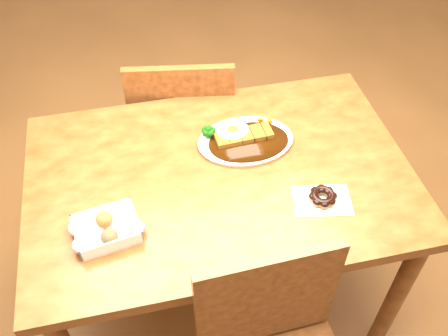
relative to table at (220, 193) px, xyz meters
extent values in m
plane|color=brown|center=(0.00, 0.00, -0.65)|extent=(6.00, 6.00, 0.00)
cube|color=#47270E|center=(0.00, 0.00, 0.08)|extent=(1.20, 0.80, 0.04)
cylinder|color=#47270E|center=(0.54, -0.34, -0.30)|extent=(0.06, 0.06, 0.71)
cylinder|color=#47270E|center=(-0.54, 0.34, -0.30)|extent=(0.06, 0.06, 0.71)
cylinder|color=#47270E|center=(0.54, 0.34, -0.30)|extent=(0.06, 0.06, 0.71)
cube|color=#47270E|center=(-0.03, 0.60, -0.22)|extent=(0.48, 0.48, 0.04)
cylinder|color=#47270E|center=(0.17, 0.74, -0.45)|extent=(0.04, 0.04, 0.41)
cylinder|color=#47270E|center=(-0.17, 0.80, -0.45)|extent=(0.04, 0.04, 0.41)
cylinder|color=#47270E|center=(0.11, 0.40, -0.45)|extent=(0.04, 0.04, 0.41)
cylinder|color=#47270E|center=(-0.22, 0.46, -0.45)|extent=(0.04, 0.04, 0.41)
cube|color=#47270E|center=(-0.06, 0.41, 0.02)|extent=(0.40, 0.09, 0.40)
cube|color=#47270E|center=(0.04, -0.41, 0.02)|extent=(0.40, 0.04, 0.40)
ellipsoid|color=white|center=(0.11, 0.12, 0.11)|extent=(0.31, 0.22, 0.01)
ellipsoid|color=black|center=(0.12, 0.10, 0.12)|extent=(0.27, 0.19, 0.01)
cube|color=#6B380C|center=(0.11, 0.12, 0.13)|extent=(0.19, 0.08, 0.02)
ellipsoid|color=white|center=(0.07, 0.14, 0.14)|extent=(0.11, 0.09, 0.01)
ellipsoid|color=#FFB214|center=(0.07, 0.14, 0.14)|extent=(0.04, 0.04, 0.02)
cube|color=white|center=(-0.36, -0.16, 0.12)|extent=(0.19, 0.16, 0.05)
ellipsoid|color=beige|center=(-0.43, -0.20, 0.13)|extent=(0.05, 0.05, 0.04)
ellipsoid|color=black|center=(-0.35, -0.19, 0.13)|extent=(0.05, 0.05, 0.04)
ellipsoid|color=pink|center=(-0.28, -0.18, 0.13)|extent=(0.05, 0.05, 0.04)
ellipsoid|color=beige|center=(-0.44, -0.14, 0.13)|extent=(0.05, 0.05, 0.04)
ellipsoid|color=brown|center=(-0.36, -0.13, 0.13)|extent=(0.05, 0.05, 0.04)
cube|color=silver|center=(0.27, -0.18, 0.10)|extent=(0.19, 0.15, 0.00)
torus|color=olive|center=(0.27, -0.18, 0.12)|extent=(0.10, 0.10, 0.03)
torus|color=black|center=(0.27, -0.18, 0.12)|extent=(0.09, 0.09, 0.02)
camera|label=1|loc=(-0.22, -1.03, 1.25)|focal=40.00mm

